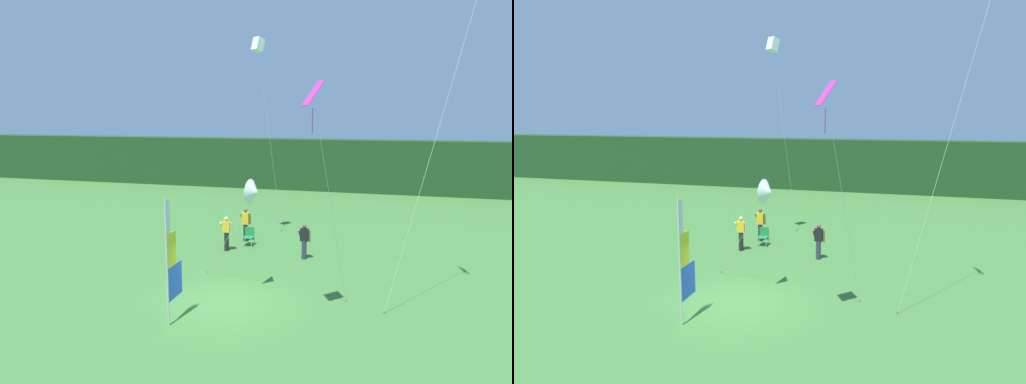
{
  "view_description": "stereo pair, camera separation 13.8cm",
  "coord_description": "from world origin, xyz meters",
  "views": [
    {
      "loc": [
        5.16,
        -14.14,
        6.37
      ],
      "look_at": [
        0.25,
        3.32,
        3.37
      ],
      "focal_mm": 32.57,
      "sensor_mm": 36.0,
      "label": 1
    },
    {
      "loc": [
        5.29,
        -14.1,
        6.37
      ],
      "look_at": [
        0.25,
        3.32,
        3.37
      ],
      "focal_mm": 32.57,
      "sensor_mm": 36.0,
      "label": 2
    }
  ],
  "objects": [
    {
      "name": "folding_chair",
      "position": [
        -1.21,
        7.2,
        0.51
      ],
      "size": [
        0.51,
        0.51,
        0.89
      ],
      "color": "#BCBCC1",
      "rests_on": "ground"
    },
    {
      "name": "kite_white_box_0",
      "position": [
        -1.09,
        8.48,
        9.7
      ],
      "size": [
        1.19,
        2.22,
        10.13
      ],
      "color": "brown",
      "rests_on": "ground"
    },
    {
      "name": "ground_plane",
      "position": [
        0.0,
        0.0,
        0.0
      ],
      "size": [
        120.0,
        120.0,
        0.0
      ],
      "primitive_type": "plane",
      "color": "#3D7533"
    },
    {
      "name": "person_mid_field",
      "position": [
        -1.97,
        6.05,
        0.88
      ],
      "size": [
        0.55,
        0.48,
        1.65
      ],
      "color": "black",
      "rests_on": "ground"
    },
    {
      "name": "kite_magenta_diamond_1",
      "position": [
        3.17,
        -0.92,
        6.58
      ],
      "size": [
        1.31,
        2.77,
        7.33
      ],
      "color": "brown",
      "rests_on": "ground"
    },
    {
      "name": "kite_white_delta_2",
      "position": [
        0.78,
        1.16,
        3.73
      ],
      "size": [
        2.71,
        2.14,
        4.19
      ],
      "color": "brown",
      "rests_on": "ground"
    },
    {
      "name": "person_near_banner",
      "position": [
        -1.6,
        7.93,
        0.91
      ],
      "size": [
        0.55,
        0.48,
        1.71
      ],
      "color": "black",
      "rests_on": "ground"
    },
    {
      "name": "person_far_left",
      "position": [
        1.8,
        5.75,
        0.86
      ],
      "size": [
        0.55,
        0.48,
        1.62
      ],
      "color": "#2D334C",
      "rests_on": "ground"
    },
    {
      "name": "distant_treeline",
      "position": [
        0.0,
        25.65,
        2.18
      ],
      "size": [
        80.0,
        2.4,
        4.35
      ],
      "primitive_type": "cube",
      "color": "#1E421E",
      "rests_on": "ground"
    },
    {
      "name": "banner_flag",
      "position": [
        -1.03,
        -1.7,
        1.92
      ],
      "size": [
        0.06,
        1.03,
        4.0
      ],
      "color": "#B7B7BC",
      "rests_on": "ground"
    }
  ]
}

